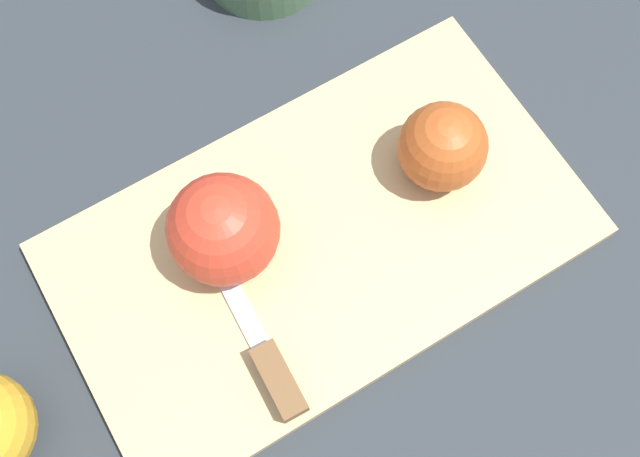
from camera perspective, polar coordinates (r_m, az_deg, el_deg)
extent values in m
plane|color=#282D33|center=(0.62, 0.00, -1.12)|extent=(4.00, 4.00, 0.00)
cube|color=tan|center=(0.61, 0.00, -0.88)|extent=(0.46, 0.31, 0.02)
sphere|color=#AD4C1E|center=(0.60, 9.32, 6.16)|extent=(0.07, 0.07, 0.07)
cylinder|color=#EFE5C6|center=(0.60, 8.83, 6.52)|extent=(0.06, 0.04, 0.07)
sphere|color=red|center=(0.56, -7.38, -0.07)|extent=(0.09, 0.09, 0.09)
cylinder|color=#EFE5C6|center=(0.56, -7.81, -0.71)|extent=(0.05, 0.07, 0.08)
cube|color=silver|center=(0.59, -6.76, -4.63)|extent=(0.03, 0.11, 0.00)
cube|color=brown|center=(0.57, -3.14, -11.51)|extent=(0.03, 0.06, 0.02)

